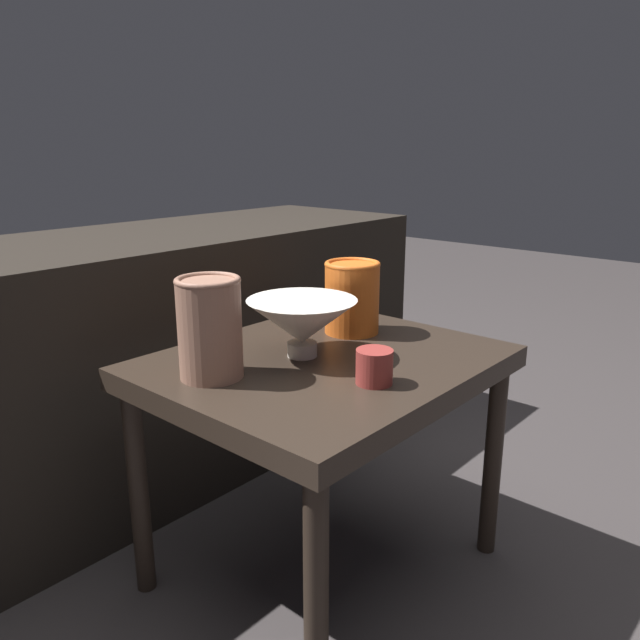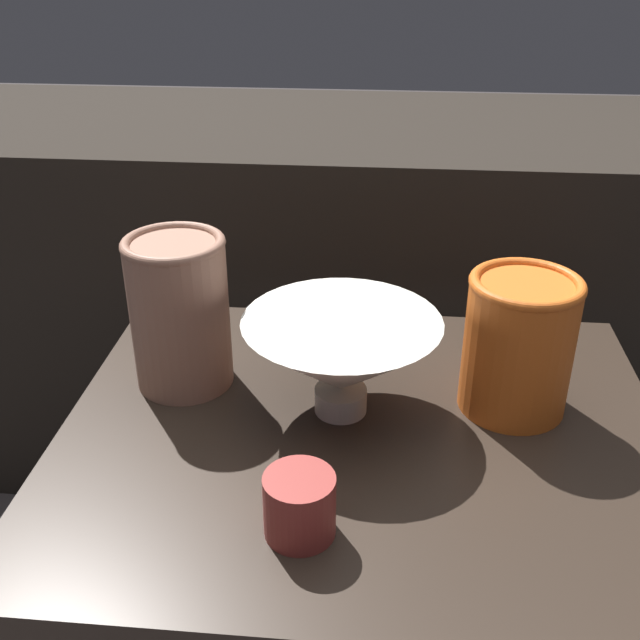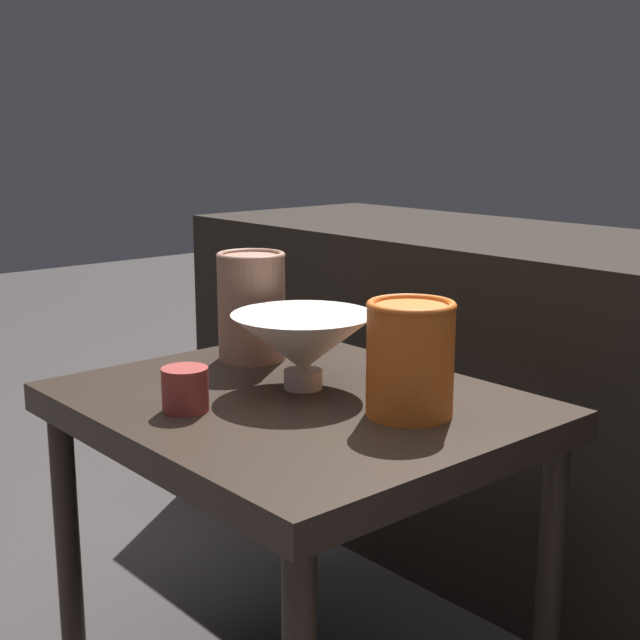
% 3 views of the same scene
% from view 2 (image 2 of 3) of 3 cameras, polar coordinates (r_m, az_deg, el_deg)
% --- Properties ---
extents(table, '(0.61, 0.51, 0.45)m').
position_cam_2_polar(table, '(0.80, 3.12, -11.40)').
color(table, '#2D231C').
rests_on(table, ground_plane).
extents(couch_backdrop, '(1.60, 0.50, 0.62)m').
position_cam_2_polar(couch_backdrop, '(1.36, 4.15, 2.10)').
color(couch_backdrop, black).
rests_on(couch_backdrop, ground_plane).
extents(bowl, '(0.20, 0.20, 0.11)m').
position_cam_2_polar(bowl, '(0.76, 1.63, -2.82)').
color(bowl, silver).
rests_on(bowl, table).
extents(vase_textured_left, '(0.11, 0.11, 0.17)m').
position_cam_2_polar(vase_textured_left, '(0.81, -10.65, 0.71)').
color(vase_textured_left, '#996B56').
rests_on(vase_textured_left, table).
extents(vase_colorful_right, '(0.11, 0.11, 0.15)m').
position_cam_2_polar(vase_colorful_right, '(0.79, 14.90, -1.65)').
color(vase_colorful_right, orange).
rests_on(vase_colorful_right, table).
extents(cup, '(0.06, 0.06, 0.06)m').
position_cam_2_polar(cup, '(0.64, -1.57, -13.94)').
color(cup, maroon).
rests_on(cup, table).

